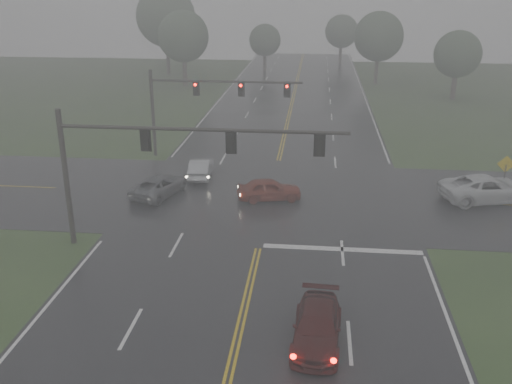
# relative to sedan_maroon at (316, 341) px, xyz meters

# --- Properties ---
(main_road) EXTENTS (18.00, 160.00, 0.02)m
(main_road) POSITION_rel_sedan_maroon_xyz_m (-3.18, 14.04, 0.00)
(main_road) COLOR black
(main_road) RESTS_ON ground
(cross_street) EXTENTS (120.00, 14.00, 0.02)m
(cross_street) POSITION_rel_sedan_maroon_xyz_m (-3.18, 16.04, 0.00)
(cross_street) COLOR black
(cross_street) RESTS_ON ground
(stop_bar) EXTENTS (8.50, 0.50, 0.01)m
(stop_bar) POSITION_rel_sedan_maroon_xyz_m (1.32, 8.44, 0.00)
(stop_bar) COLOR silver
(stop_bar) RESTS_ON ground
(sedan_maroon) EXTENTS (2.15, 4.74, 1.35)m
(sedan_maroon) POSITION_rel_sedan_maroon_xyz_m (0.00, 0.00, 0.00)
(sedan_maroon) COLOR #3D0C0B
(sedan_maroon) RESTS_ON ground
(sedan_red) EXTENTS (4.45, 2.56, 1.43)m
(sedan_red) POSITION_rel_sedan_maroon_xyz_m (-3.20, 15.41, 0.00)
(sedan_red) COLOR maroon
(sedan_red) RESTS_ON ground
(sedan_silver) EXTENTS (1.77, 4.29, 1.38)m
(sedan_silver) POSITION_rel_sedan_maroon_xyz_m (-8.56, 19.45, 0.00)
(sedan_silver) COLOR #ABAEB3
(sedan_silver) RESTS_ON ground
(car_grey) EXTENTS (3.54, 5.17, 1.31)m
(car_grey) POSITION_rel_sedan_maroon_xyz_m (-10.59, 15.47, 0.00)
(car_grey) COLOR #4F5156
(car_grey) RESTS_ON ground
(pickup_white) EXTENTS (6.56, 4.22, 1.68)m
(pickup_white) POSITION_rel_sedan_maroon_xyz_m (10.93, 16.72, 0.00)
(pickup_white) COLOR silver
(pickup_white) RESTS_ON ground
(signal_gantry_near) EXTENTS (14.88, 0.33, 7.48)m
(signal_gantry_near) POSITION_rel_sedan_maroon_xyz_m (-8.72, 7.79, 5.29)
(signal_gantry_near) COLOR black
(signal_gantry_near) RESTS_ON ground
(signal_gantry_far) EXTENTS (12.08, 0.36, 7.01)m
(signal_gantry_far) POSITION_rel_sedan_maroon_xyz_m (-9.68, 24.49, 4.91)
(signal_gantry_far) COLOR black
(signal_gantry_far) RESTS_ON ground
(sign_diamond_east) EXTENTS (1.15, 0.13, 2.77)m
(sign_diamond_east) POSITION_rel_sedan_maroon_xyz_m (12.26, 17.87, 1.87)
(sign_diamond_east) COLOR black
(sign_diamond_east) RESTS_ON ground
(tree_nw_a) EXTENTS (6.76, 6.76, 9.92)m
(tree_nw_a) POSITION_rel_sedan_maroon_xyz_m (-18.17, 56.87, 6.52)
(tree_nw_a) COLOR #372D24
(tree_nw_a) RESTS_ON ground
(tree_ne_a) EXTENTS (6.63, 6.63, 9.73)m
(tree_ne_a) POSITION_rel_sedan_maroon_xyz_m (7.69, 60.83, 6.41)
(tree_ne_a) COLOR #372D24
(tree_ne_a) RESTS_ON ground
(tree_n_mid) EXTENTS (4.93, 4.93, 7.24)m
(tree_n_mid) POSITION_rel_sedan_maroon_xyz_m (-8.62, 71.15, 4.76)
(tree_n_mid) COLOR #372D24
(tree_n_mid) RESTS_ON ground
(tree_e_near) EXTENTS (5.53, 5.53, 8.12)m
(tree_e_near) POSITION_rel_sedan_maroon_xyz_m (16.03, 51.23, 5.33)
(tree_e_near) COLOR #372D24
(tree_e_near) RESTS_ON ground
(tree_nw_b) EXTENTS (8.71, 8.71, 12.79)m
(tree_nw_b) POSITION_rel_sedan_maroon_xyz_m (-22.86, 66.30, 8.42)
(tree_nw_b) COLOR #372D24
(tree_nw_b) RESTS_ON ground
(tree_n_far) EXTENTS (5.55, 5.55, 8.15)m
(tree_n_far) POSITION_rel_sedan_maroon_xyz_m (3.49, 81.23, 5.35)
(tree_n_far) COLOR #372D24
(tree_n_far) RESTS_ON ground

